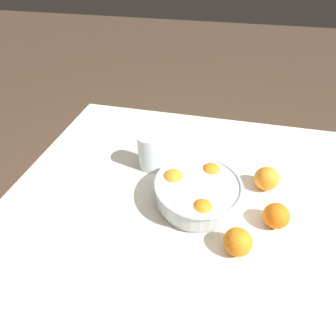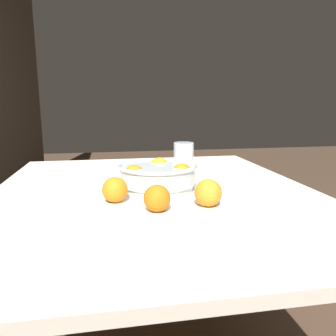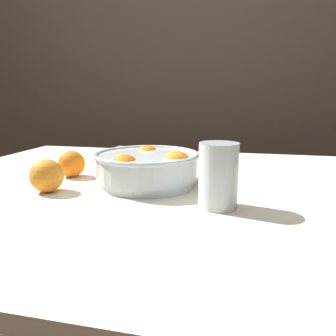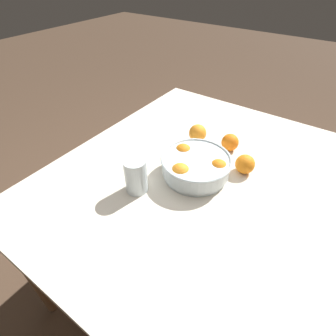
{
  "view_description": "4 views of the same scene",
  "coord_description": "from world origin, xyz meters",
  "px_view_note": "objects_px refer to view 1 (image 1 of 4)",
  "views": [
    {
      "loc": [
        -0.02,
        0.57,
        1.44
      ],
      "look_at": [
        0.13,
        -0.07,
        0.85
      ],
      "focal_mm": 28.0,
      "sensor_mm": 36.0,
      "label": 1
    },
    {
      "loc": [
        -1.1,
        0.15,
        1.08
      ],
      "look_at": [
        0.14,
        -0.07,
        0.82
      ],
      "focal_mm": 35.0,
      "sensor_mm": 36.0,
      "label": 2
    },
    {
      "loc": [
        0.26,
        -0.83,
        1.01
      ],
      "look_at": [
        0.09,
        -0.07,
        0.84
      ],
      "focal_mm": 35.0,
      "sensor_mm": 36.0,
      "label": 3
    },
    {
      "loc": [
        0.73,
        0.35,
        1.48
      ],
      "look_at": [
        0.12,
        -0.08,
        0.85
      ],
      "focal_mm": 28.0,
      "sensor_mm": 36.0,
      "label": 4
    }
  ],
  "objects_px": {
    "orange_loose_near_bowl": "(276,216)",
    "orange_loose_front": "(267,179)",
    "fruit_bowl": "(197,191)",
    "juice_glass": "(149,153)",
    "orange_loose_aside": "(238,242)"
  },
  "relations": [
    {
      "from": "fruit_bowl",
      "to": "juice_glass",
      "type": "distance_m",
      "value": 0.24
    },
    {
      "from": "orange_loose_front",
      "to": "orange_loose_near_bowl",
      "type": "bearing_deg",
      "value": 97.35
    },
    {
      "from": "juice_glass",
      "to": "orange_loose_near_bowl",
      "type": "xyz_separation_m",
      "value": [
        -0.44,
        0.18,
        -0.03
      ]
    },
    {
      "from": "juice_glass",
      "to": "orange_loose_aside",
      "type": "bearing_deg",
      "value": 138.56
    },
    {
      "from": "fruit_bowl",
      "to": "orange_loose_front",
      "type": "bearing_deg",
      "value": -152.17
    },
    {
      "from": "juice_glass",
      "to": "orange_loose_aside",
      "type": "height_order",
      "value": "juice_glass"
    },
    {
      "from": "orange_loose_near_bowl",
      "to": "fruit_bowl",
      "type": "bearing_deg",
      "value": -8.94
    },
    {
      "from": "orange_loose_near_bowl",
      "to": "orange_loose_front",
      "type": "bearing_deg",
      "value": -82.65
    },
    {
      "from": "orange_loose_front",
      "to": "orange_loose_aside",
      "type": "distance_m",
      "value": 0.29
    },
    {
      "from": "orange_loose_near_bowl",
      "to": "orange_loose_front",
      "type": "distance_m",
      "value": 0.16
    },
    {
      "from": "fruit_bowl",
      "to": "juice_glass",
      "type": "xyz_separation_m",
      "value": [
        0.2,
        -0.14,
        0.02
      ]
    },
    {
      "from": "juice_glass",
      "to": "orange_loose_aside",
      "type": "relative_size",
      "value": 1.76
    },
    {
      "from": "juice_glass",
      "to": "orange_loose_near_bowl",
      "type": "relative_size",
      "value": 1.8
    },
    {
      "from": "fruit_bowl",
      "to": "orange_loose_near_bowl",
      "type": "relative_size",
      "value": 3.6
    },
    {
      "from": "orange_loose_aside",
      "to": "orange_loose_near_bowl",
      "type": "bearing_deg",
      "value": -133.37
    }
  ]
}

